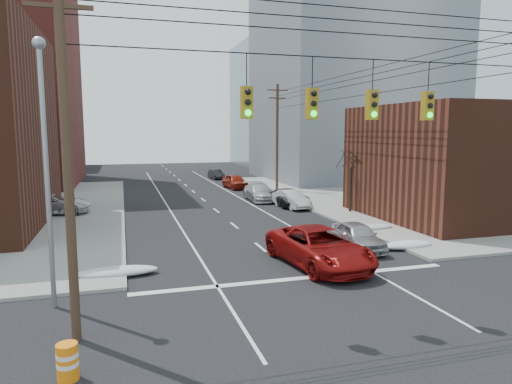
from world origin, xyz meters
TOP-DOWN VIEW (x-y plane):
  - ground at (0.00, 0.00)m, footprint 160.00×160.00m
  - sidewalk_ne at (27.00, 27.00)m, footprint 40.00×40.00m
  - building_brick_far at (-26.00, 74.00)m, footprint 22.00×18.00m
  - building_office at (22.00, 44.00)m, footprint 22.00×20.00m
  - building_glass at (24.00, 70.00)m, footprint 20.00×18.00m
  - building_storefront at (18.00, 16.00)m, footprint 16.00×12.00m
  - utility_pole_left at (-8.50, 3.00)m, footprint 2.20×0.28m
  - utility_pole_far at (8.50, 34.00)m, footprint 2.20×0.28m
  - traffic_signals at (0.10, 2.97)m, footprint 17.00×0.42m
  - street_light at (-9.50, 6.00)m, footprint 0.44×0.44m
  - bare_tree at (9.59, 20.00)m, footprint 2.09×2.20m
  - snow_nw at (-7.40, 9.00)m, footprint 3.50×1.08m
  - snow_ne at (7.40, 9.50)m, footprint 3.00×1.08m
  - snow_east_far at (7.40, 14.00)m, footprint 4.00×1.08m
  - red_pickup at (1.63, 8.00)m, footprint 3.70×6.69m
  - parked_car_a at (4.80, 10.13)m, footprint 1.94×4.33m
  - parked_car_b at (6.17, 23.55)m, footprint 2.04×4.47m
  - parked_car_c at (6.37, 24.64)m, footprint 2.44×5.13m
  - parked_car_d at (4.80, 28.10)m, footprint 2.25×5.31m
  - parked_car_e at (4.80, 37.33)m, footprint 2.32×4.74m
  - parked_car_f at (4.80, 47.89)m, footprint 1.62×3.92m
  - lot_car_b at (-12.09, 25.09)m, footprint 5.62×2.94m
  - construction_barrel at (-8.50, 0.71)m, footprint 0.71×0.71m

SIDE VIEW (x-z plane):
  - ground at x=0.00m, z-range 0.00..0.00m
  - sidewalk_ne at x=27.00m, z-range 0.00..0.15m
  - snow_nw at x=-7.40m, z-range 0.00..0.42m
  - snow_ne at x=7.40m, z-range 0.00..0.42m
  - snow_east_far at x=7.40m, z-range 0.00..0.42m
  - construction_barrel at x=-8.50m, z-range 0.01..0.97m
  - parked_car_f at x=4.80m, z-range 0.00..1.26m
  - parked_car_c at x=6.37m, z-range 0.00..1.41m
  - parked_car_b at x=6.17m, z-range 0.00..1.42m
  - parked_car_a at x=4.80m, z-range 0.00..1.44m
  - parked_car_d at x=4.80m, z-range 0.00..1.53m
  - parked_car_e at x=4.80m, z-range 0.00..1.56m
  - red_pickup at x=1.63m, z-range 0.00..1.77m
  - lot_car_b at x=-12.09m, z-range 0.15..1.66m
  - bare_tree at x=9.59m, z-range -0.15..4.79m
  - building_storefront at x=18.00m, z-range 0.00..8.00m
  - street_light at x=-9.50m, z-range 0.88..10.20m
  - utility_pole_left at x=-8.50m, z-range 0.28..11.28m
  - utility_pole_far at x=8.50m, z-range 0.28..11.28m
  - building_brick_far at x=-26.00m, z-range 0.00..12.00m
  - traffic_signals at x=0.10m, z-range 6.16..8.18m
  - building_glass at x=24.00m, z-range 0.00..22.00m
  - building_office at x=22.00m, z-range 0.00..25.00m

